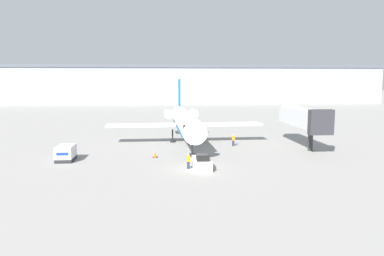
{
  "coord_description": "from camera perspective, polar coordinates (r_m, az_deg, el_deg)",
  "views": [
    {
      "loc": [
        -4.11,
        -41.23,
        10.13
      ],
      "look_at": [
        0.0,
        8.86,
        3.63
      ],
      "focal_mm": 35.0,
      "sensor_mm": 36.0,
      "label": 1
    }
  ],
  "objects": [
    {
      "name": "airplane_main",
      "position": [
        60.07,
        -1.07,
        1.19
      ],
      "size": [
        25.07,
        27.88,
        10.43
      ],
      "color": "silver",
      "rests_on": "ground"
    },
    {
      "name": "terminal_building",
      "position": [
        161.29,
        -3.26,
        6.65
      ],
      "size": [
        180.0,
        16.8,
        16.25
      ],
      "color": "#8C939E",
      "rests_on": "ground"
    },
    {
      "name": "traffic_cone_left",
      "position": [
        49.44,
        -5.64,
        -4.06
      ],
      "size": [
        0.62,
        0.62,
        0.78
      ],
      "color": "black",
      "rests_on": "ground"
    },
    {
      "name": "jet_bridge",
      "position": [
        58.59,
        16.6,
        1.5
      ],
      "size": [
        3.2,
        14.47,
        6.19
      ],
      "color": "#2D2D33",
      "rests_on": "ground"
    },
    {
      "name": "ground_plane",
      "position": [
        42.66,
        0.98,
        -6.38
      ],
      "size": [
        600.0,
        600.0,
        0.0
      ],
      "primitive_type": "plane",
      "color": "gray"
    },
    {
      "name": "worker_near_tug",
      "position": [
        42.95,
        -0.55,
        -5.04
      ],
      "size": [
        0.4,
        0.24,
        1.73
      ],
      "color": "#232838",
      "rests_on": "ground"
    },
    {
      "name": "worker_by_wing",
      "position": [
        57.84,
        6.32,
        -1.8
      ],
      "size": [
        0.4,
        0.25,
        1.82
      ],
      "color": "#232838",
      "rests_on": "ground"
    },
    {
      "name": "luggage_cart",
      "position": [
        49.64,
        -18.67,
        -3.65
      ],
      "size": [
        2.02,
        3.35,
        1.96
      ],
      "color": "#232326",
      "rests_on": "ground"
    },
    {
      "name": "pushback_tug",
      "position": [
        43.06,
        1.5,
        -5.3
      ],
      "size": [
        1.97,
        4.31,
        1.86
      ],
      "color": "silver",
      "rests_on": "ground"
    }
  ]
}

